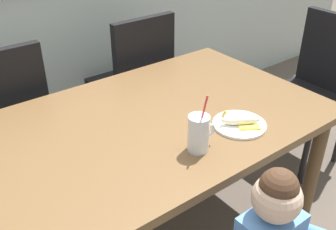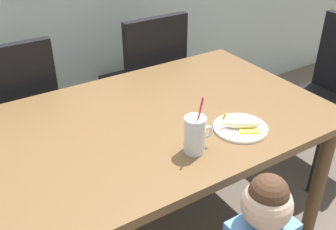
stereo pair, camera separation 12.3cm
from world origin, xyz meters
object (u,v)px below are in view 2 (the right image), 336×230
milk_cup (195,137)px  snack_plate (240,128)px  dining_table (153,134)px  peeled_banana (242,124)px  dining_chair_far (331,89)px  dining_chair_right (148,76)px  dining_chair_left (17,111)px

milk_cup → snack_plate: 0.26m
dining_table → peeled_banana: peeled_banana is taller
dining_chair_far → milk_cup: 1.29m
dining_chair_right → peeled_banana: dining_chair_right is taller
dining_chair_right → snack_plate: dining_chair_right is taller
dining_table → dining_chair_left: (-0.44, 0.73, -0.10)m
dining_table → dining_chair_right: (0.39, 0.74, -0.10)m
dining_table → dining_chair_left: bearing=121.2°
snack_plate → peeled_banana: peeled_banana is taller
dining_chair_left → snack_plate: dining_chair_left is taller
dining_table → snack_plate: (0.27, -0.28, 0.09)m
dining_chair_left → dining_table: bearing=121.2°
dining_chair_right → dining_chair_far: same height
dining_chair_left → dining_chair_right: 0.83m
peeled_banana → milk_cup: bearing=-176.8°
dining_chair_left → dining_chair_far: (1.69, -0.76, 0.00)m
milk_cup → dining_chair_far: bearing=12.6°
dining_chair_right → snack_plate: size_ratio=4.17×
peeled_banana → dining_chair_right: bearing=83.2°
milk_cup → dining_chair_left: bearing=113.8°
dining_chair_far → peeled_banana: size_ratio=5.74×
dining_chair_left → milk_cup: bearing=113.8°
dining_chair_left → dining_chair_right: size_ratio=1.00×
dining_chair_left → milk_cup: milk_cup is taller
dining_chair_right → dining_chair_left: bearing=0.2°
dining_table → snack_plate: 0.40m
milk_cup → dining_chair_right: bearing=69.9°
dining_table → dining_chair_left: 0.86m
dining_chair_left → dining_chair_far: same height
dining_chair_far → peeled_banana: bearing=-75.1°
dining_chair_far → snack_plate: 1.02m
dining_chair_left → peeled_banana: (0.71, -1.02, 0.21)m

